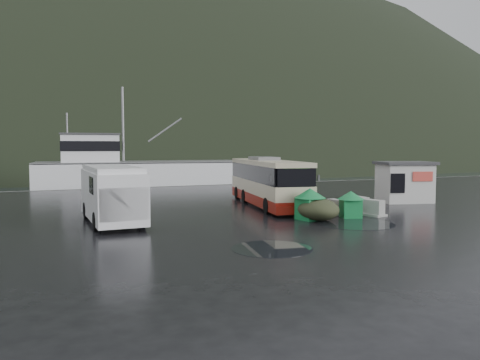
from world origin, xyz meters
name	(u,v)px	position (x,y,z in m)	size (l,w,h in m)	color
ground	(259,215)	(0.00, 0.00, 0.00)	(160.00, 160.00, 0.00)	black
harbor_water	(85,161)	(0.00, 110.00, 0.00)	(300.00, 180.00, 0.02)	black
quay_edge	(168,186)	(0.00, 20.00, 0.00)	(160.00, 0.60, 1.50)	#999993
headland	(82,154)	(10.00, 250.00, 0.00)	(780.00, 540.00, 570.00)	black
coach_bus	(267,205)	(2.20, 3.39, 0.00)	(2.77, 10.90, 3.08)	#BEB08F
white_van	(112,223)	(-7.75, 0.29, 0.00)	(2.29, 6.66, 2.79)	silver
waste_bin_left	(350,218)	(3.90, -2.92, 0.00)	(1.00, 1.00, 1.40)	#157A3B
waste_bin_right	(310,220)	(1.62, -2.62, 0.00)	(1.14, 1.14, 1.60)	#157A3B
dome_tent	(318,220)	(1.92, -2.91, 0.00)	(2.01, 2.81, 1.11)	#323721
ticket_kiosk	(404,202)	(11.47, 1.47, 0.00)	(3.47, 2.63, 2.72)	beige
jersey_barrier_a	(339,214)	(4.08, -1.65, 0.00)	(0.80, 1.60, 0.80)	#999993
jersey_barrier_b	(369,215)	(5.40, -2.57, 0.00)	(0.86, 1.73, 0.86)	#999993
jersey_barrier_c	(359,209)	(6.39, -0.34, 0.00)	(0.77, 1.53, 0.77)	#999993
fishing_trawler	(155,181)	(0.52, 27.48, 0.00)	(28.96, 6.33, 11.58)	silver
puddles	(328,223)	(1.86, -3.96, 0.01)	(12.95, 14.39, 0.01)	black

